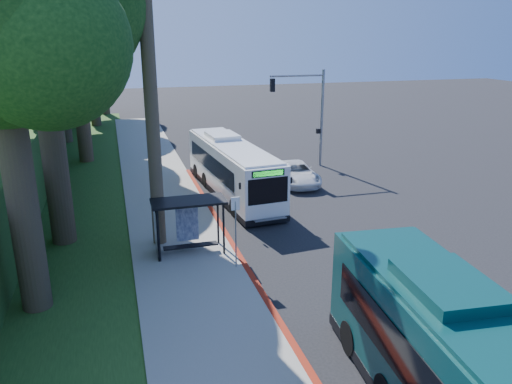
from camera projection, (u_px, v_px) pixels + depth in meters
name	position (u px, v px, depth m)	size (l,w,h in m)	color
ground	(311.00, 216.00, 26.90)	(140.00, 140.00, 0.00)	black
sidewalk	(175.00, 229.00, 24.95)	(4.50, 70.00, 0.12)	gray
red_curb	(240.00, 257.00, 21.90)	(0.25, 30.00, 0.13)	maroon
grass_verge	(62.00, 208.00, 28.02)	(8.00, 70.00, 0.06)	#234719
bus_shelter	(183.00, 216.00, 21.81)	(3.20, 1.51, 2.55)	black
stop_sign_pole	(236.00, 223.00, 20.26)	(0.35, 0.06, 3.17)	gray
traffic_signal_pole	(309.00, 106.00, 35.71)	(4.10, 0.30, 7.00)	gray
tree_2	(73.00, 18.00, 35.19)	(8.82, 8.40, 15.12)	#382B1E
tree_3	(52.00, 1.00, 41.52)	(10.08, 9.60, 17.28)	#382B1E
tree_4	(88.00, 30.00, 50.18)	(8.40, 8.00, 14.14)	#382B1E
tree_5	(100.00, 37.00, 58.00)	(7.35, 7.00, 12.86)	#382B1E
white_bus	(232.00, 167.00, 30.18)	(3.40, 11.69, 3.43)	white
pickup	(296.00, 173.00, 32.64)	(2.30, 4.99, 1.39)	silver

